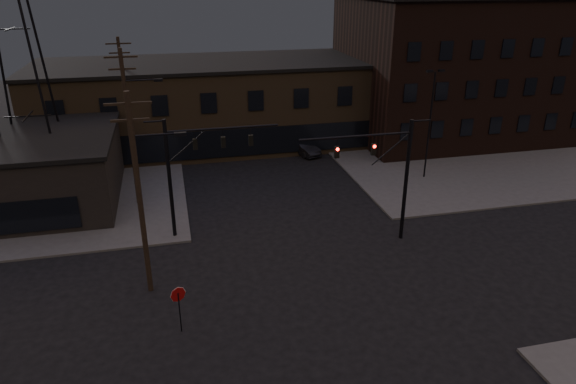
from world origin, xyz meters
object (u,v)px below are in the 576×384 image
object	(u,v)px
traffic_signal_near	(390,169)
stop_sign	(179,299)
traffic_signal_far	(189,164)
parked_car_lot_a	(430,138)
car_crossing	(302,147)
parked_car_lot_b	(482,141)

from	to	relation	value
traffic_signal_near	stop_sign	distance (m)	15.17
traffic_signal_far	parked_car_lot_a	xyz separation A→B (m)	(24.30, 13.82, -4.07)
car_crossing	parked_car_lot_b	bearing A→B (deg)	-28.74
parked_car_lot_a	parked_car_lot_b	distance (m)	4.97
stop_sign	parked_car_lot_a	bearing A→B (deg)	42.94
traffic_signal_far	car_crossing	xyz separation A→B (m)	(11.26, 14.61, -4.30)
traffic_signal_far	parked_car_lot_b	world-z (taller)	traffic_signal_far
traffic_signal_far	parked_car_lot_a	distance (m)	28.25
parked_car_lot_a	traffic_signal_near	bearing A→B (deg)	136.97
traffic_signal_near	parked_car_lot_b	size ratio (longest dim) A/B	1.65
stop_sign	traffic_signal_near	bearing A→B (deg)	25.90
car_crossing	stop_sign	bearing A→B (deg)	-136.84
stop_sign	car_crossing	world-z (taller)	stop_sign
traffic_signal_near	parked_car_lot_b	world-z (taller)	traffic_signal_near
stop_sign	parked_car_lot_a	size ratio (longest dim) A/B	0.53
parked_car_lot_b	car_crossing	bearing A→B (deg)	71.49
traffic_signal_far	parked_car_lot_a	bearing A→B (deg)	29.63
stop_sign	parked_car_lot_b	xyz separation A→B (m)	(30.14, 21.83, -0.99)
parked_car_lot_a	car_crossing	distance (m)	13.06
stop_sign	parked_car_lot_a	distance (m)	34.95
traffic_signal_far	traffic_signal_near	bearing A→B (deg)	-16.17
parked_car_lot_a	parked_car_lot_b	bearing A→B (deg)	-121.18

